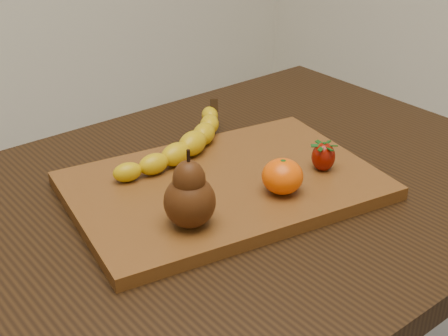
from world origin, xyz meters
TOP-DOWN VIEW (x-y plane):
  - table at (0.00, 0.00)m, footprint 1.00×0.70m
  - cutting_board at (-0.01, 0.00)m, footprint 0.50×0.38m
  - banana at (0.01, 0.10)m, footprint 0.25×0.15m
  - pear at (-0.12, -0.06)m, footprint 0.07×0.07m
  - mandarin at (0.03, -0.08)m, footprint 0.07×0.07m
  - strawberry at (0.13, -0.07)m, footprint 0.05×0.05m

SIDE VIEW (x-z plane):
  - table at x=0.00m, z-range 0.28..1.04m
  - cutting_board at x=-0.01m, z-range 0.76..0.78m
  - banana at x=0.01m, z-range 0.78..0.82m
  - strawberry at x=0.13m, z-range 0.78..0.83m
  - mandarin at x=0.03m, z-range 0.78..0.83m
  - pear at x=-0.12m, z-range 0.78..0.89m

